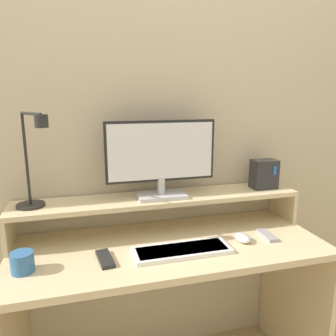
{
  "coord_description": "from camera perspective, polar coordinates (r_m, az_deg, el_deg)",
  "views": [
    {
      "loc": [
        -0.36,
        -1.02,
        1.41
      ],
      "look_at": [
        -0.0,
        0.3,
        1.11
      ],
      "focal_mm": 35.0,
      "sensor_mm": 36.0,
      "label": 1
    }
  ],
  "objects": [
    {
      "name": "desk",
      "position": [
        1.59,
        0.29,
        -20.0
      ],
      "size": [
        1.37,
        0.55,
        0.77
      ],
      "color": "beige",
      "rests_on": "ground_plane"
    },
    {
      "name": "wall_back",
      "position": [
        1.65,
        -2.61,
        6.99
      ],
      "size": [
        6.0,
        0.05,
        2.5
      ],
      "color": "beige",
      "rests_on": "ground_plane"
    },
    {
      "name": "mouse",
      "position": [
        1.54,
        12.88,
        -11.74
      ],
      "size": [
        0.06,
        0.1,
        0.03
      ],
      "color": "silver",
      "rests_on": "desk"
    },
    {
      "name": "monitor_shelf",
      "position": [
        1.58,
        -1.3,
        -5.77
      ],
      "size": [
        1.37,
        0.22,
        0.17
      ],
      "color": "beige",
      "rests_on": "desk"
    },
    {
      "name": "remote_control",
      "position": [
        1.38,
        -10.9,
        -15.25
      ],
      "size": [
        0.07,
        0.15,
        0.02
      ],
      "color": "black",
      "rests_on": "desk"
    },
    {
      "name": "desk_lamp",
      "position": [
        1.46,
        -22.38,
        0.26
      ],
      "size": [
        0.17,
        0.21,
        0.41
      ],
      "color": "black",
      "rests_on": "monitor_shelf"
    },
    {
      "name": "keyboard",
      "position": [
        1.42,
        2.44,
        -14.11
      ],
      "size": [
        0.41,
        0.14,
        0.02
      ],
      "color": "white",
      "rests_on": "desk"
    },
    {
      "name": "monitor",
      "position": [
        1.51,
        -1.26,
        1.93
      ],
      "size": [
        0.52,
        0.14,
        0.36
      ],
      "color": "#BCBCC1",
      "rests_on": "monitor_shelf"
    },
    {
      "name": "remote_secondary",
      "position": [
        1.62,
        16.87,
        -11.18
      ],
      "size": [
        0.05,
        0.13,
        0.02
      ],
      "color": "#99999E",
      "rests_on": "desk"
    },
    {
      "name": "mug",
      "position": [
        1.38,
        -24.04,
        -14.77
      ],
      "size": [
        0.08,
        0.08,
        0.08
      ],
      "color": "#33669E",
      "rests_on": "desk"
    },
    {
      "name": "router_dock",
      "position": [
        1.76,
        16.38,
        -1.01
      ],
      "size": [
        0.13,
        0.08,
        0.15
      ],
      "color": "#28282D",
      "rests_on": "monitor_shelf"
    }
  ]
}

